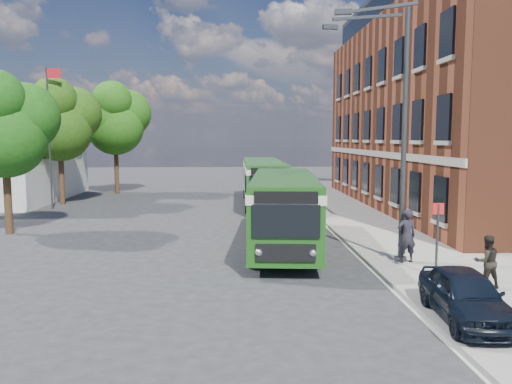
{
  "coord_description": "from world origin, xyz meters",
  "views": [
    {
      "loc": [
        -0.77,
        -19.35,
        4.54
      ],
      "look_at": [
        0.18,
        2.33,
        2.2
      ],
      "focal_mm": 35.0,
      "sensor_mm": 36.0,
      "label": 1
    }
  ],
  "objects_px": {
    "bus_front": "(284,204)",
    "parked_car": "(465,295)",
    "street_lamp": "(394,131)",
    "bus_rear": "(263,178)"
  },
  "relations": [
    {
      "from": "bus_front",
      "to": "parked_car",
      "type": "xyz_separation_m",
      "value": [
        3.52,
        -8.91,
        -1.06
      ]
    },
    {
      "from": "street_lamp",
      "to": "parked_car",
      "type": "relative_size",
      "value": 2.46
    },
    {
      "from": "street_lamp",
      "to": "bus_front",
      "type": "distance_m",
      "value": 5.53
    },
    {
      "from": "street_lamp",
      "to": "bus_front",
      "type": "bearing_deg",
      "value": 139.7
    },
    {
      "from": "street_lamp",
      "to": "bus_rear",
      "type": "relative_size",
      "value": 0.72
    },
    {
      "from": "bus_front",
      "to": "bus_rear",
      "type": "height_order",
      "value": "same"
    },
    {
      "from": "street_lamp",
      "to": "parked_car",
      "type": "bearing_deg",
      "value": -90.36
    },
    {
      "from": "street_lamp",
      "to": "bus_rear",
      "type": "xyz_separation_m",
      "value": [
        -3.62,
        16.88,
        -2.96
      ]
    },
    {
      "from": "bus_front",
      "to": "bus_rear",
      "type": "bearing_deg",
      "value": 90.26
    },
    {
      "from": "bus_rear",
      "to": "parked_car",
      "type": "bearing_deg",
      "value": -81.05
    }
  ]
}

